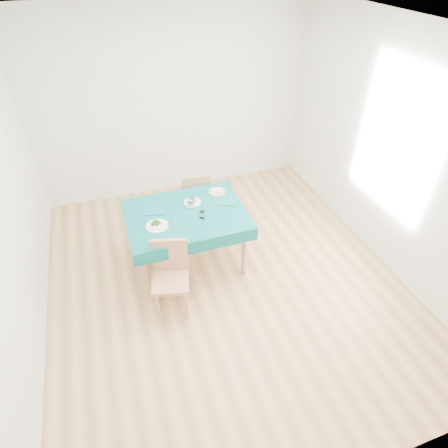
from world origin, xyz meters
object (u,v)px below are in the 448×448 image
object	(u,v)px
side_plate	(217,192)
bowl_near	(157,224)
chair_near	(170,278)
chair_far	(196,194)
table	(188,239)
bowl_far	(192,201)

from	to	relation	value
side_plate	bowl_near	bearing A→B (deg)	-152.08
chair_near	chair_far	world-z (taller)	chair_far
chair_near	bowl_near	world-z (taller)	chair_near
chair_far	side_plate	bearing A→B (deg)	117.67
chair_far	table	bearing A→B (deg)	76.19
table	chair_near	bearing A→B (deg)	-117.84
table	chair_far	xyz separation A→B (m)	(0.32, 0.77, 0.10)
chair_far	bowl_near	world-z (taller)	chair_far
bowl_near	side_plate	xyz separation A→B (m)	(0.83, 0.44, -0.03)
table	side_plate	distance (m)	0.69
table	side_plate	xyz separation A→B (m)	(0.48, 0.31, 0.38)
bowl_near	side_plate	distance (m)	0.94
chair_near	chair_far	xyz separation A→B (m)	(0.67, 1.43, 0.01)
table	bowl_far	world-z (taller)	bowl_far
chair_far	side_plate	xyz separation A→B (m)	(0.16, -0.46, 0.28)
bowl_far	side_plate	world-z (taller)	bowl_far
bowl_far	side_plate	bearing A→B (deg)	20.36
table	chair_near	xyz separation A→B (m)	(-0.35, -0.66, 0.09)
chair_far	bowl_far	distance (m)	0.69
side_plate	chair_near	bearing A→B (deg)	-130.31
bowl_near	bowl_far	world-z (taller)	bowl_near
table	chair_far	bearing A→B (deg)	67.55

